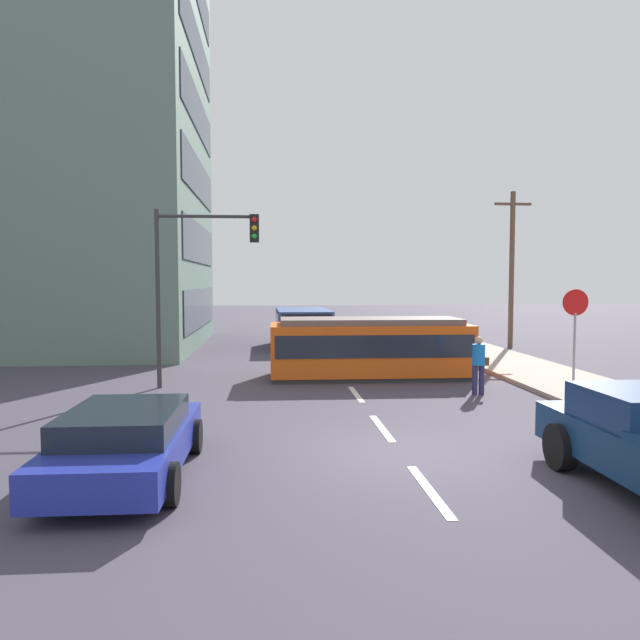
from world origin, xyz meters
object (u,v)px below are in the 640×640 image
object	(u,v)px
streetcar_tram	(370,347)
pedestrian_crossing	(479,362)
parked_sedan_near	(127,441)
traffic_light_mast	(197,263)
stop_sign	(575,318)
utility_pole_mid	(512,267)
city_bus	(303,325)

from	to	relation	value
streetcar_tram	pedestrian_crossing	xyz separation A→B (m)	(2.60, -3.31, -0.10)
parked_sedan_near	traffic_light_mast	world-z (taller)	traffic_light_mast
parked_sedan_near	stop_sign	size ratio (longest dim) A/B	1.57
stop_sign	streetcar_tram	bearing A→B (deg)	148.62
pedestrian_crossing	traffic_light_mast	bearing A→B (deg)	167.10
traffic_light_mast	utility_pole_mid	world-z (taller)	utility_pole_mid
pedestrian_crossing	traffic_light_mast	world-z (taller)	traffic_light_mast
pedestrian_crossing	stop_sign	world-z (taller)	stop_sign
stop_sign	traffic_light_mast	world-z (taller)	traffic_light_mast
parked_sedan_near	traffic_light_mast	xyz separation A→B (m)	(0.19, 8.53, 3.16)
streetcar_tram	stop_sign	bearing A→B (deg)	-31.38
pedestrian_crossing	utility_pole_mid	size ratio (longest dim) A/B	0.22
streetcar_tram	utility_pole_mid	distance (m)	12.22
stop_sign	utility_pole_mid	world-z (taller)	utility_pole_mid
traffic_light_mast	streetcar_tram	bearing A→B (deg)	14.68
pedestrian_crossing	parked_sedan_near	world-z (taller)	pedestrian_crossing
pedestrian_crossing	traffic_light_mast	xyz separation A→B (m)	(-8.12, 1.86, 2.84)
streetcar_tram	stop_sign	xyz separation A→B (m)	(5.43, -3.31, 1.15)
city_bus	utility_pole_mid	size ratio (longest dim) A/B	0.72
pedestrian_crossing	parked_sedan_near	size ratio (longest dim) A/B	0.37
parked_sedan_near	traffic_light_mast	distance (m)	9.10
city_bus	traffic_light_mast	distance (m)	12.01
pedestrian_crossing	utility_pole_mid	distance (m)	13.42
traffic_light_mast	utility_pole_mid	size ratio (longest dim) A/B	0.71
parked_sedan_near	stop_sign	distance (m)	13.07
city_bus	traffic_light_mast	world-z (taller)	traffic_light_mast
city_bus	pedestrian_crossing	world-z (taller)	city_bus
pedestrian_crossing	parked_sedan_near	distance (m)	10.66
parked_sedan_near	streetcar_tram	bearing A→B (deg)	60.22
streetcar_tram	stop_sign	world-z (taller)	stop_sign
streetcar_tram	city_bus	bearing A→B (deg)	100.20
streetcar_tram	parked_sedan_near	distance (m)	11.50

